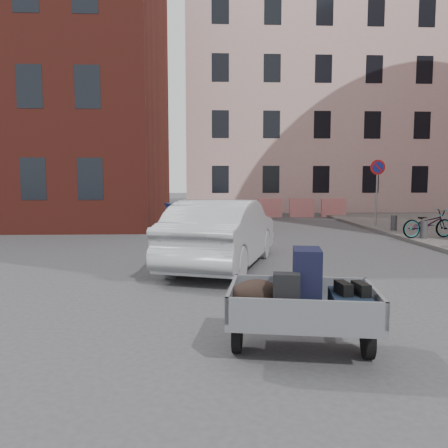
{
  "coord_description": "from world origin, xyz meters",
  "views": [
    {
      "loc": [
        -0.92,
        -7.81,
        1.95
      ],
      "look_at": [
        -0.55,
        0.67,
        1.1
      ],
      "focal_mm": 35.0,
      "sensor_mm": 36.0,
      "label": 1
    }
  ],
  "objects_px": {
    "dumpster": "(208,219)",
    "silver_car": "(223,233)",
    "trailer": "(301,302)",
    "bicycle": "(428,223)"
  },
  "relations": [
    {
      "from": "dumpster",
      "to": "silver_car",
      "type": "height_order",
      "value": "silver_car"
    },
    {
      "from": "trailer",
      "to": "dumpster",
      "type": "height_order",
      "value": "trailer"
    },
    {
      "from": "silver_car",
      "to": "bicycle",
      "type": "relative_size",
      "value": 2.67
    },
    {
      "from": "trailer",
      "to": "silver_car",
      "type": "bearing_deg",
      "value": 106.8
    },
    {
      "from": "trailer",
      "to": "silver_car",
      "type": "distance_m",
      "value": 5.12
    },
    {
      "from": "dumpster",
      "to": "trailer",
      "type": "bearing_deg",
      "value": -106.93
    },
    {
      "from": "dumpster",
      "to": "bicycle",
      "type": "distance_m",
      "value": 7.23
    },
    {
      "from": "silver_car",
      "to": "bicycle",
      "type": "xyz_separation_m",
      "value": [
        6.71,
        3.79,
        -0.19
      ]
    },
    {
      "from": "dumpster",
      "to": "bicycle",
      "type": "bearing_deg",
      "value": -36.18
    },
    {
      "from": "dumpster",
      "to": "bicycle",
      "type": "height_order",
      "value": "dumpster"
    }
  ]
}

